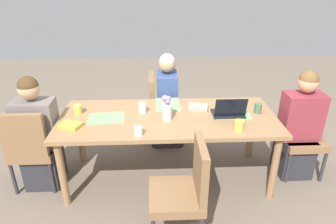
% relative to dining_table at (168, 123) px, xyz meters
% --- Properties ---
extents(ground_plane, '(10.00, 10.00, 0.00)m').
position_rel_dining_table_xyz_m(ground_plane, '(0.00, 0.00, -0.67)').
color(ground_plane, '#756656').
extents(dining_table, '(2.18, 0.91, 0.75)m').
position_rel_dining_table_xyz_m(dining_table, '(0.00, 0.00, 0.00)').
color(dining_table, '#9E754C').
rests_on(dining_table, ground_plane).
extents(chair_head_left_left_near, '(0.44, 0.44, 0.90)m').
position_rel_dining_table_xyz_m(chair_head_left_left_near, '(-1.37, -0.09, -0.17)').
color(chair_head_left_left_near, olive).
rests_on(chair_head_left_left_near, ground_plane).
extents(person_head_left_left_near, '(0.40, 0.36, 1.19)m').
position_rel_dining_table_xyz_m(person_head_left_left_near, '(-1.31, -0.02, -0.14)').
color(person_head_left_left_near, '#2D2D33').
rests_on(person_head_left_left_near, ground_plane).
extents(chair_head_right_left_mid, '(0.44, 0.44, 0.90)m').
position_rel_dining_table_xyz_m(chair_head_right_left_mid, '(1.46, 0.11, -0.17)').
color(chair_head_right_left_mid, olive).
rests_on(chair_head_right_left_mid, ground_plane).
extents(person_head_right_left_mid, '(0.40, 0.36, 1.19)m').
position_rel_dining_table_xyz_m(person_head_right_left_mid, '(1.40, 0.04, -0.14)').
color(person_head_right_left_mid, '#2D2D33').
rests_on(person_head_right_left_mid, ground_plane).
extents(chair_far_left_far, '(0.44, 0.44, 0.90)m').
position_rel_dining_table_xyz_m(chair_far_left_far, '(-0.05, 0.81, -0.17)').
color(chair_far_left_far, olive).
rests_on(chair_far_left_far, ground_plane).
extents(person_far_left_far, '(0.36, 0.40, 1.19)m').
position_rel_dining_table_xyz_m(person_far_left_far, '(0.02, 0.75, -0.14)').
color(person_far_left_far, '#2D2D33').
rests_on(person_far_left_far, ground_plane).
extents(chair_near_right_near, '(0.44, 0.44, 0.90)m').
position_rel_dining_table_xyz_m(chair_near_right_near, '(0.10, -0.80, -0.17)').
color(chair_near_right_near, olive).
rests_on(chair_near_right_near, ground_plane).
extents(flower_vase, '(0.10, 0.10, 0.25)m').
position_rel_dining_table_xyz_m(flower_vase, '(-0.01, -0.07, 0.20)').
color(flower_vase, silver).
rests_on(flower_vase, dining_table).
extents(placemat_head_left_left_near, '(0.38, 0.28, 0.00)m').
position_rel_dining_table_xyz_m(placemat_head_left_left_near, '(-0.62, -0.01, 0.08)').
color(placemat_head_left_left_near, '#7FAD70').
rests_on(placemat_head_left_left_near, dining_table).
extents(placemat_head_right_left_mid, '(0.38, 0.28, 0.00)m').
position_rel_dining_table_xyz_m(placemat_head_right_left_mid, '(0.66, 0.02, 0.08)').
color(placemat_head_right_left_mid, '#7FAD70').
rests_on(placemat_head_right_left_mid, dining_table).
extents(placemat_far_left_far, '(0.26, 0.36, 0.00)m').
position_rel_dining_table_xyz_m(placemat_far_left_far, '(0.01, 0.30, 0.08)').
color(placemat_far_left_far, '#7FAD70').
rests_on(placemat_far_left_far, dining_table).
extents(laptop_head_right_left_mid, '(0.32, 0.22, 0.21)m').
position_rel_dining_table_xyz_m(laptop_head_right_left_mid, '(0.61, -0.01, 0.12)').
color(laptop_head_right_left_mid, black).
rests_on(laptop_head_right_left_mid, dining_table).
extents(coffee_mug_near_left, '(0.08, 0.08, 0.10)m').
position_rel_dining_table_xyz_m(coffee_mug_near_left, '(0.93, 0.05, 0.13)').
color(coffee_mug_near_left, '#47704C').
rests_on(coffee_mug_near_left, dining_table).
extents(coffee_mug_near_right, '(0.08, 0.08, 0.11)m').
position_rel_dining_table_xyz_m(coffee_mug_near_right, '(-0.26, 0.10, 0.13)').
color(coffee_mug_near_right, white).
rests_on(coffee_mug_near_right, dining_table).
extents(coffee_mug_centre_left, '(0.09, 0.09, 0.09)m').
position_rel_dining_table_xyz_m(coffee_mug_centre_left, '(-0.92, 0.11, 0.12)').
color(coffee_mug_centre_left, '#DBC64C').
rests_on(coffee_mug_centre_left, dining_table).
extents(coffee_mug_centre_right, '(0.07, 0.07, 0.08)m').
position_rel_dining_table_xyz_m(coffee_mug_centre_right, '(-0.28, -0.37, 0.12)').
color(coffee_mug_centre_right, white).
rests_on(coffee_mug_centre_right, dining_table).
extents(coffee_mug_far_left, '(0.09, 0.09, 0.10)m').
position_rel_dining_table_xyz_m(coffee_mug_far_left, '(0.64, -0.31, 0.12)').
color(coffee_mug_far_left, '#DBC64C').
rests_on(coffee_mug_far_left, dining_table).
extents(book_red_cover, '(0.24, 0.20, 0.04)m').
position_rel_dining_table_xyz_m(book_red_cover, '(-0.92, -0.18, 0.09)').
color(book_red_cover, gold).
rests_on(book_red_cover, dining_table).
extents(book_blue_cover, '(0.22, 0.18, 0.04)m').
position_rel_dining_table_xyz_m(book_blue_cover, '(0.33, 0.17, 0.10)').
color(book_blue_cover, '#B2A38E').
rests_on(book_blue_cover, dining_table).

